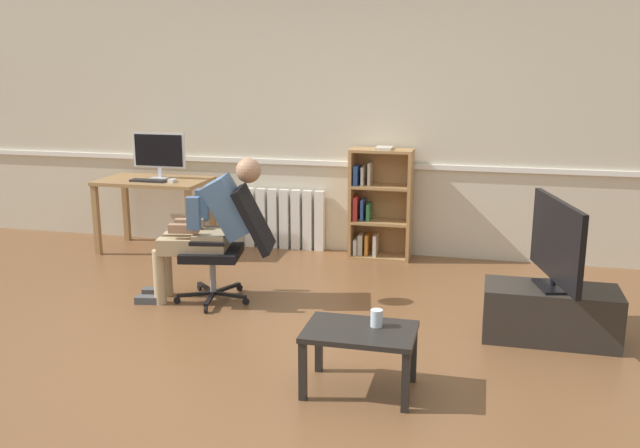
{
  "coord_description": "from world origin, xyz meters",
  "views": [
    {
      "loc": [
        1.38,
        -4.17,
        1.93
      ],
      "look_at": [
        0.15,
        0.85,
        0.7
      ],
      "focal_mm": 38.17,
      "sensor_mm": 36.0,
      "label": 1
    }
  ],
  "objects_px": {
    "computer_mouse": "(172,181)",
    "computer_desk": "(154,190)",
    "bookshelf": "(377,205)",
    "person_seated": "(209,225)",
    "tv_stand": "(550,314)",
    "keyboard": "(149,181)",
    "radiator": "(284,219)",
    "coffee_table": "(360,339)",
    "imac_monitor": "(159,152)",
    "tv_screen": "(556,242)",
    "office_chair": "(231,240)",
    "drinking_glass": "(377,318)"
  },
  "relations": [
    {
      "from": "computer_mouse",
      "to": "computer_desk",
      "type": "bearing_deg",
      "value": 155.63
    },
    {
      "from": "bookshelf",
      "to": "person_seated",
      "type": "distance_m",
      "value": 1.97
    },
    {
      "from": "computer_desk",
      "to": "tv_stand",
      "type": "distance_m",
      "value": 4.14
    },
    {
      "from": "keyboard",
      "to": "bookshelf",
      "type": "height_order",
      "value": "bookshelf"
    },
    {
      "from": "computer_desk",
      "to": "radiator",
      "type": "bearing_deg",
      "value": 16.89
    },
    {
      "from": "radiator",
      "to": "coffee_table",
      "type": "distance_m",
      "value": 3.29
    },
    {
      "from": "keyboard",
      "to": "radiator",
      "type": "relative_size",
      "value": 0.43
    },
    {
      "from": "imac_monitor",
      "to": "computer_mouse",
      "type": "xyz_separation_m",
      "value": [
        0.23,
        -0.2,
        -0.26
      ]
    },
    {
      "from": "bookshelf",
      "to": "coffee_table",
      "type": "height_order",
      "value": "bookshelf"
    },
    {
      "from": "bookshelf",
      "to": "radiator",
      "type": "distance_m",
      "value": 1.03
    },
    {
      "from": "keyboard",
      "to": "person_seated",
      "type": "relative_size",
      "value": 0.31
    },
    {
      "from": "tv_stand",
      "to": "tv_screen",
      "type": "xyz_separation_m",
      "value": [
        0.0,
        0.0,
        0.52
      ]
    },
    {
      "from": "keyboard",
      "to": "radiator",
      "type": "xyz_separation_m",
      "value": [
        1.27,
        0.53,
        -0.45
      ]
    },
    {
      "from": "computer_desk",
      "to": "office_chair",
      "type": "relative_size",
      "value": 1.15
    },
    {
      "from": "person_seated",
      "to": "drinking_glass",
      "type": "xyz_separation_m",
      "value": [
        1.57,
        -1.21,
        -0.2
      ]
    },
    {
      "from": "office_chair",
      "to": "coffee_table",
      "type": "relative_size",
      "value": 1.46
    },
    {
      "from": "tv_stand",
      "to": "tv_screen",
      "type": "height_order",
      "value": "tv_screen"
    },
    {
      "from": "radiator",
      "to": "tv_screen",
      "type": "xyz_separation_m",
      "value": [
        2.54,
        -1.9,
        0.4
      ]
    },
    {
      "from": "computer_mouse",
      "to": "tv_stand",
      "type": "bearing_deg",
      "value": -21.39
    },
    {
      "from": "computer_mouse",
      "to": "coffee_table",
      "type": "height_order",
      "value": "computer_mouse"
    },
    {
      "from": "tv_stand",
      "to": "bookshelf",
      "type": "bearing_deg",
      "value": 130.37
    },
    {
      "from": "keyboard",
      "to": "coffee_table",
      "type": "bearing_deg",
      "value": -43.05
    },
    {
      "from": "imac_monitor",
      "to": "bookshelf",
      "type": "distance_m",
      "value": 2.32
    },
    {
      "from": "computer_mouse",
      "to": "tv_screen",
      "type": "height_order",
      "value": "tv_screen"
    },
    {
      "from": "keyboard",
      "to": "radiator",
      "type": "bearing_deg",
      "value": 22.64
    },
    {
      "from": "person_seated",
      "to": "tv_stand",
      "type": "xyz_separation_m",
      "value": [
        2.66,
        -0.19,
        -0.45
      ]
    },
    {
      "from": "bookshelf",
      "to": "tv_stand",
      "type": "height_order",
      "value": "bookshelf"
    },
    {
      "from": "radiator",
      "to": "person_seated",
      "type": "height_order",
      "value": "person_seated"
    },
    {
      "from": "office_chair",
      "to": "tv_screen",
      "type": "height_order",
      "value": "tv_screen"
    },
    {
      "from": "keyboard",
      "to": "tv_stand",
      "type": "height_order",
      "value": "keyboard"
    },
    {
      "from": "office_chair",
      "to": "bookshelf",
      "type": "bearing_deg",
      "value": 138.34
    },
    {
      "from": "tv_screen",
      "to": "coffee_table",
      "type": "relative_size",
      "value": 1.41
    },
    {
      "from": "imac_monitor",
      "to": "person_seated",
      "type": "xyz_separation_m",
      "value": [
        1.13,
        -1.4,
        -0.39
      ]
    },
    {
      "from": "office_chair",
      "to": "tv_screen",
      "type": "xyz_separation_m",
      "value": [
        2.49,
        -0.22,
        0.2
      ]
    },
    {
      "from": "office_chair",
      "to": "computer_desk",
      "type": "bearing_deg",
      "value": -144.74
    },
    {
      "from": "radiator",
      "to": "office_chair",
      "type": "relative_size",
      "value": 0.9
    },
    {
      "from": "tv_stand",
      "to": "coffee_table",
      "type": "height_order",
      "value": "coffee_table"
    },
    {
      "from": "radiator",
      "to": "coffee_table",
      "type": "bearing_deg",
      "value": -65.47
    },
    {
      "from": "person_seated",
      "to": "tv_screen",
      "type": "bearing_deg",
      "value": 75.24
    },
    {
      "from": "computer_desk",
      "to": "person_seated",
      "type": "height_order",
      "value": "person_seated"
    },
    {
      "from": "radiator",
      "to": "computer_desk",
      "type": "bearing_deg",
      "value": -163.11
    },
    {
      "from": "tv_screen",
      "to": "drinking_glass",
      "type": "height_order",
      "value": "tv_screen"
    },
    {
      "from": "imac_monitor",
      "to": "computer_mouse",
      "type": "relative_size",
      "value": 5.75
    },
    {
      "from": "imac_monitor",
      "to": "person_seated",
      "type": "height_order",
      "value": "imac_monitor"
    },
    {
      "from": "computer_mouse",
      "to": "office_chair",
      "type": "relative_size",
      "value": 0.1
    },
    {
      "from": "radiator",
      "to": "imac_monitor",
      "type": "bearing_deg",
      "value": -165.95
    },
    {
      "from": "computer_desk",
      "to": "imac_monitor",
      "type": "relative_size",
      "value": 1.92
    },
    {
      "from": "tv_stand",
      "to": "drinking_glass",
      "type": "xyz_separation_m",
      "value": [
        -1.09,
        -1.02,
        0.25
      ]
    },
    {
      "from": "bookshelf",
      "to": "person_seated",
      "type": "relative_size",
      "value": 0.94
    },
    {
      "from": "keyboard",
      "to": "person_seated",
      "type": "distance_m",
      "value": 1.66
    }
  ]
}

